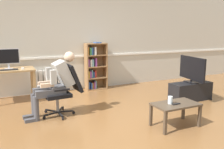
{
  "coord_description": "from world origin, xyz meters",
  "views": [
    {
      "loc": [
        -1.9,
        -3.5,
        1.6
      ],
      "look_at": [
        0.15,
        0.85,
        0.7
      ],
      "focal_mm": 37.27,
      "sensor_mm": 36.0,
      "label": 1
    }
  ],
  "objects_px": {
    "computer_desk": "(7,74)",
    "imac_monitor": "(8,57)",
    "computer_mouse": "(23,68)",
    "coffee_table": "(176,107)",
    "radiator": "(50,81)",
    "tv_screen": "(192,69)",
    "drinking_glass": "(170,100)",
    "person_seated": "(55,82)",
    "keyboard": "(8,70)",
    "office_chair": "(65,88)",
    "tv_stand": "(190,91)",
    "bookshelf": "(94,67)",
    "spare_remote": "(176,104)"
  },
  "relations": [
    {
      "from": "computer_desk",
      "to": "imac_monitor",
      "type": "xyz_separation_m",
      "value": [
        0.05,
        0.08,
        0.38
      ]
    },
    {
      "from": "computer_mouse",
      "to": "coffee_table",
      "type": "relative_size",
      "value": 0.13
    },
    {
      "from": "imac_monitor",
      "to": "radiator",
      "type": "xyz_separation_m",
      "value": [
        0.97,
        0.31,
        -0.71
      ]
    },
    {
      "from": "tv_screen",
      "to": "drinking_glass",
      "type": "bearing_deg",
      "value": 135.48
    },
    {
      "from": "computer_desk",
      "to": "person_seated",
      "type": "bearing_deg",
      "value": -59.19
    },
    {
      "from": "keyboard",
      "to": "office_chair",
      "type": "xyz_separation_m",
      "value": [
        0.95,
        -1.19,
        -0.24
      ]
    },
    {
      "from": "tv_stand",
      "to": "person_seated",
      "type": "bearing_deg",
      "value": 173.9
    },
    {
      "from": "bookshelf",
      "to": "tv_stand",
      "type": "distance_m",
      "value": 2.59
    },
    {
      "from": "computer_mouse",
      "to": "keyboard",
      "type": "bearing_deg",
      "value": -176.18
    },
    {
      "from": "tv_stand",
      "to": "tv_screen",
      "type": "distance_m",
      "value": 0.53
    },
    {
      "from": "keyboard",
      "to": "computer_mouse",
      "type": "distance_m",
      "value": 0.3
    },
    {
      "from": "keyboard",
      "to": "computer_mouse",
      "type": "relative_size",
      "value": 3.95
    },
    {
      "from": "office_chair",
      "to": "person_seated",
      "type": "bearing_deg",
      "value": -90.0
    },
    {
      "from": "bookshelf",
      "to": "spare_remote",
      "type": "relative_size",
      "value": 8.68
    },
    {
      "from": "tv_stand",
      "to": "tv_screen",
      "type": "relative_size",
      "value": 1.09
    },
    {
      "from": "computer_desk",
      "to": "tv_screen",
      "type": "height_order",
      "value": "tv_screen"
    },
    {
      "from": "computer_mouse",
      "to": "office_chair",
      "type": "distance_m",
      "value": 1.39
    },
    {
      "from": "computer_mouse",
      "to": "drinking_glass",
      "type": "relative_size",
      "value": 0.78
    },
    {
      "from": "keyboard",
      "to": "person_seated",
      "type": "height_order",
      "value": "person_seated"
    },
    {
      "from": "computer_desk",
      "to": "coffee_table",
      "type": "xyz_separation_m",
      "value": [
        2.52,
        -2.72,
        -0.3
      ]
    },
    {
      "from": "keyboard",
      "to": "office_chair",
      "type": "bearing_deg",
      "value": -51.41
    },
    {
      "from": "computer_desk",
      "to": "office_chair",
      "type": "height_order",
      "value": "office_chair"
    },
    {
      "from": "computer_mouse",
      "to": "coffee_table",
      "type": "xyz_separation_m",
      "value": [
        2.19,
        -2.6,
        -0.42
      ]
    },
    {
      "from": "computer_desk",
      "to": "person_seated",
      "type": "distance_m",
      "value": 1.56
    },
    {
      "from": "office_chair",
      "to": "tv_screen",
      "type": "xyz_separation_m",
      "value": [
        2.89,
        -0.34,
        0.21
      ]
    },
    {
      "from": "computer_mouse",
      "to": "person_seated",
      "type": "height_order",
      "value": "person_seated"
    },
    {
      "from": "office_chair",
      "to": "drinking_glass",
      "type": "relative_size",
      "value": 7.62
    },
    {
      "from": "keyboard",
      "to": "spare_remote",
      "type": "distance_m",
      "value": 3.61
    },
    {
      "from": "imac_monitor",
      "to": "keyboard",
      "type": "bearing_deg",
      "value": -95.21
    },
    {
      "from": "keyboard",
      "to": "coffee_table",
      "type": "bearing_deg",
      "value": -46.03
    },
    {
      "from": "computer_desk",
      "to": "drinking_glass",
      "type": "height_order",
      "value": "computer_desk"
    },
    {
      "from": "computer_desk",
      "to": "radiator",
      "type": "bearing_deg",
      "value": 20.99
    },
    {
      "from": "coffee_table",
      "to": "spare_remote",
      "type": "xyz_separation_m",
      "value": [
        -0.03,
        -0.05,
        0.07
      ]
    },
    {
      "from": "keyboard",
      "to": "person_seated",
      "type": "distance_m",
      "value": 1.43
    },
    {
      "from": "tv_stand",
      "to": "drinking_glass",
      "type": "distance_m",
      "value": 1.79
    },
    {
      "from": "imac_monitor",
      "to": "office_chair",
      "type": "distance_m",
      "value": 1.75
    },
    {
      "from": "radiator",
      "to": "spare_remote",
      "type": "bearing_deg",
      "value": -65.07
    },
    {
      "from": "bookshelf",
      "to": "radiator",
      "type": "bearing_deg",
      "value": 175.13
    },
    {
      "from": "computer_desk",
      "to": "tv_stand",
      "type": "xyz_separation_m",
      "value": [
        3.86,
        -1.66,
        -0.43
      ]
    },
    {
      "from": "imac_monitor",
      "to": "coffee_table",
      "type": "bearing_deg",
      "value": -48.57
    },
    {
      "from": "coffee_table",
      "to": "drinking_glass",
      "type": "relative_size",
      "value": 6.05
    },
    {
      "from": "tv_stand",
      "to": "spare_remote",
      "type": "distance_m",
      "value": 1.78
    },
    {
      "from": "office_chair",
      "to": "tv_screen",
      "type": "relative_size",
      "value": 1.05
    },
    {
      "from": "computer_desk",
      "to": "drinking_glass",
      "type": "xyz_separation_m",
      "value": [
        2.42,
        -2.69,
        -0.17
      ]
    },
    {
      "from": "imac_monitor",
      "to": "radiator",
      "type": "distance_m",
      "value": 1.24
    },
    {
      "from": "office_chair",
      "to": "coffee_table",
      "type": "height_order",
      "value": "office_chair"
    },
    {
      "from": "imac_monitor",
      "to": "tv_screen",
      "type": "xyz_separation_m",
      "value": [
        3.81,
        -1.74,
        -0.28
      ]
    },
    {
      "from": "radiator",
      "to": "coffee_table",
      "type": "bearing_deg",
      "value": -64.23
    },
    {
      "from": "drinking_glass",
      "to": "tv_screen",
      "type": "bearing_deg",
      "value": 35.46
    },
    {
      "from": "bookshelf",
      "to": "drinking_glass",
      "type": "height_order",
      "value": "bookshelf"
    }
  ]
}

